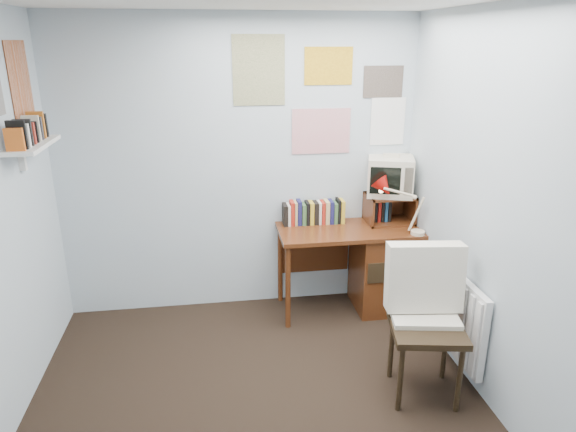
% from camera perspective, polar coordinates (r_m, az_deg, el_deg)
% --- Properties ---
extents(back_wall, '(3.00, 0.02, 2.50)m').
position_cam_1_polar(back_wall, '(4.37, -5.44, 5.25)').
color(back_wall, silver).
rests_on(back_wall, ground).
extents(right_wall, '(0.02, 3.50, 2.50)m').
position_cam_1_polar(right_wall, '(3.20, 24.62, -1.62)').
color(right_wall, silver).
rests_on(right_wall, ground).
extents(desk, '(1.20, 0.55, 0.76)m').
position_cam_1_polar(desk, '(4.61, 9.87, -5.34)').
color(desk, '#562913').
rests_on(desk, ground).
extents(desk_chair, '(0.58, 0.57, 0.99)m').
position_cam_1_polar(desk_chair, '(3.54, 15.19, -12.04)').
color(desk_chair, black).
rests_on(desk_chair, ground).
extents(desk_lamp, '(0.35, 0.32, 0.42)m').
position_cam_1_polar(desk_lamp, '(4.30, 14.42, 0.60)').
color(desk_lamp, '#AD100B').
rests_on(desk_lamp, desk).
extents(tv_riser, '(0.40, 0.30, 0.25)m').
position_cam_1_polar(tv_riser, '(4.57, 11.19, 0.83)').
color(tv_riser, '#562913').
rests_on(tv_riser, desk).
extents(crt_tv, '(0.47, 0.45, 0.36)m').
position_cam_1_polar(crt_tv, '(4.50, 11.29, 4.59)').
color(crt_tv, beige).
rests_on(crt_tv, tv_riser).
extents(book_row, '(0.60, 0.14, 0.22)m').
position_cam_1_polar(book_row, '(4.47, 3.25, 0.56)').
color(book_row, '#562913').
rests_on(book_row, desk).
extents(radiator, '(0.09, 0.80, 0.60)m').
position_cam_1_polar(radiator, '(3.94, 18.18, -10.23)').
color(radiator, white).
rests_on(radiator, right_wall).
extents(wall_shelf, '(0.20, 0.62, 0.24)m').
position_cam_1_polar(wall_shelf, '(3.83, -26.53, 7.07)').
color(wall_shelf, white).
rests_on(wall_shelf, left_wall).
extents(posters_back, '(1.20, 0.01, 0.90)m').
position_cam_1_polar(posters_back, '(4.35, 3.79, 13.27)').
color(posters_back, white).
rests_on(posters_back, back_wall).
extents(posters_left, '(0.01, 0.70, 0.60)m').
position_cam_1_polar(posters_left, '(3.82, -28.75, 12.51)').
color(posters_left, white).
rests_on(posters_left, left_wall).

